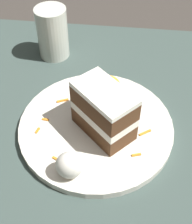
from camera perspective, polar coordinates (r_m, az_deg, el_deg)
The scene contains 8 objects.
ground_plane at distance 0.60m, azimuth 1.76°, elevation -9.43°, with size 6.00×6.00×0.00m, color #38332D.
dining_table at distance 0.58m, azimuth 1.80°, elevation -8.55°, with size 1.19×0.85×0.03m, color #384742.
plate at distance 0.60m, azimuth -0.00°, elevation -2.74°, with size 0.29×0.29×0.02m, color silver.
cake_slice at distance 0.55m, azimuth 1.45°, elevation 0.14°, with size 0.13×0.12×0.10m.
cream_dollop at distance 0.51m, azimuth -4.89°, elevation -9.68°, with size 0.05×0.04×0.05m, color white.
orange_garnish at distance 0.67m, azimuth 1.84°, elevation 4.99°, with size 0.06×0.06×0.01m, color orange.
carrot_shreds_scatter at distance 0.60m, azimuth -1.41°, elevation -1.94°, with size 0.21×0.17×0.00m.
drinking_glass at distance 0.76m, azimuth -7.89°, elevation 13.60°, with size 0.07×0.07×0.12m.
Camera 1 is at (0.02, -0.33, 0.50)m, focal length 50.00 mm.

